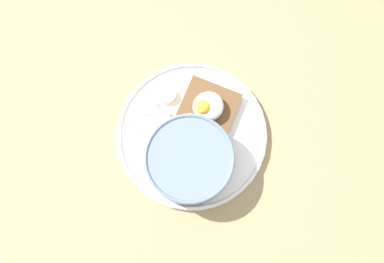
{
  "coord_description": "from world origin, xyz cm",
  "views": [
    {
      "loc": [
        -10.25,
        -12.04,
        74.43
      ],
      "look_at": [
        0.0,
        0.0,
        5.0
      ],
      "focal_mm": 40.0,
      "sensor_mm": 36.0,
      "label": 1
    }
  ],
  "objects_px": {
    "banana_slice_left": "(147,106)",
    "banana_slice_right": "(167,95)",
    "oatmeal_bowl": "(189,161)",
    "toast_slice": "(208,110)",
    "banana_slice_back": "(147,132)",
    "poached_egg": "(207,107)",
    "banana_slice_front": "(160,118)"
  },
  "relations": [
    {
      "from": "poached_egg",
      "to": "banana_slice_left",
      "type": "distance_m",
      "value": 0.11
    },
    {
      "from": "banana_slice_front",
      "to": "poached_egg",
      "type": "bearing_deg",
      "value": -30.33
    },
    {
      "from": "toast_slice",
      "to": "banana_slice_front",
      "type": "bearing_deg",
      "value": 150.03
    },
    {
      "from": "toast_slice",
      "to": "banana_slice_back",
      "type": "distance_m",
      "value": 0.11
    },
    {
      "from": "banana_slice_front",
      "to": "oatmeal_bowl",
      "type": "bearing_deg",
      "value": -97.55
    },
    {
      "from": "poached_egg",
      "to": "banana_slice_back",
      "type": "height_order",
      "value": "poached_egg"
    },
    {
      "from": "banana_slice_left",
      "to": "banana_slice_right",
      "type": "height_order",
      "value": "banana_slice_left"
    },
    {
      "from": "toast_slice",
      "to": "banana_slice_back",
      "type": "relative_size",
      "value": 3.11
    },
    {
      "from": "poached_egg",
      "to": "oatmeal_bowl",
      "type": "bearing_deg",
      "value": -148.23
    },
    {
      "from": "toast_slice",
      "to": "banana_slice_right",
      "type": "xyz_separation_m",
      "value": [
        -0.04,
        0.07,
        -0.0
      ]
    },
    {
      "from": "oatmeal_bowl",
      "to": "banana_slice_right",
      "type": "relative_size",
      "value": 3.62
    },
    {
      "from": "banana_slice_front",
      "to": "banana_slice_left",
      "type": "distance_m",
      "value": 0.03
    },
    {
      "from": "poached_egg",
      "to": "banana_slice_back",
      "type": "distance_m",
      "value": 0.11
    },
    {
      "from": "banana_slice_left",
      "to": "toast_slice",
      "type": "bearing_deg",
      "value": -44.4
    },
    {
      "from": "toast_slice",
      "to": "banana_slice_right",
      "type": "height_order",
      "value": "toast_slice"
    },
    {
      "from": "oatmeal_bowl",
      "to": "banana_slice_left",
      "type": "height_order",
      "value": "oatmeal_bowl"
    },
    {
      "from": "banana_slice_back",
      "to": "banana_slice_right",
      "type": "relative_size",
      "value": 1.02
    },
    {
      "from": "banana_slice_front",
      "to": "banana_slice_left",
      "type": "bearing_deg",
      "value": 95.66
    },
    {
      "from": "poached_egg",
      "to": "banana_slice_front",
      "type": "xyz_separation_m",
      "value": [
        -0.07,
        0.04,
        -0.02
      ]
    },
    {
      "from": "toast_slice",
      "to": "banana_slice_back",
      "type": "xyz_separation_m",
      "value": [
        -0.1,
        0.04,
        -0.0
      ]
    },
    {
      "from": "banana_slice_back",
      "to": "banana_slice_left",
      "type": "bearing_deg",
      "value": 51.31
    },
    {
      "from": "poached_egg",
      "to": "banana_slice_right",
      "type": "bearing_deg",
      "value": 117.02
    },
    {
      "from": "banana_slice_front",
      "to": "banana_slice_back",
      "type": "bearing_deg",
      "value": -172.01
    },
    {
      "from": "oatmeal_bowl",
      "to": "banana_slice_right",
      "type": "bearing_deg",
      "value": 67.59
    },
    {
      "from": "poached_egg",
      "to": "toast_slice",
      "type": "bearing_deg",
      "value": -16.2
    },
    {
      "from": "toast_slice",
      "to": "banana_slice_left",
      "type": "relative_size",
      "value": 3.06
    },
    {
      "from": "banana_slice_left",
      "to": "banana_slice_back",
      "type": "relative_size",
      "value": 1.02
    },
    {
      "from": "oatmeal_bowl",
      "to": "toast_slice",
      "type": "distance_m",
      "value": 0.1
    },
    {
      "from": "poached_egg",
      "to": "banana_slice_right",
      "type": "distance_m",
      "value": 0.08
    },
    {
      "from": "poached_egg",
      "to": "banana_slice_left",
      "type": "height_order",
      "value": "poached_egg"
    },
    {
      "from": "banana_slice_front",
      "to": "banana_slice_back",
      "type": "distance_m",
      "value": 0.03
    },
    {
      "from": "oatmeal_bowl",
      "to": "banana_slice_right",
      "type": "xyz_separation_m",
      "value": [
        0.05,
        0.12,
        -0.03
      ]
    }
  ]
}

